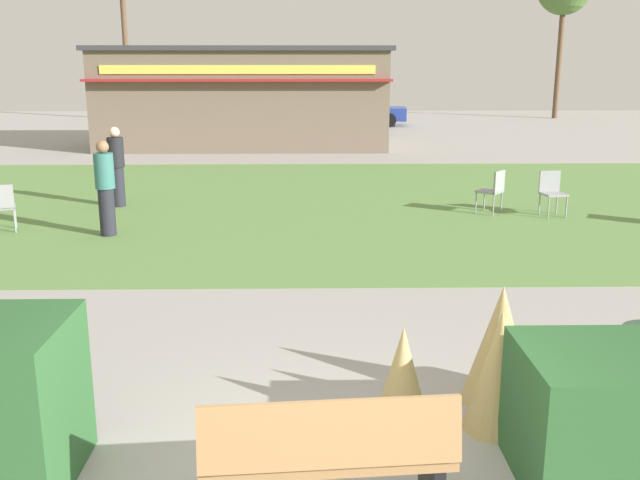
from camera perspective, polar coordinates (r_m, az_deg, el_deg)
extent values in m
cube|color=#5B8442|center=(15.65, -0.48, 2.96)|extent=(36.00, 12.00, 0.01)
cube|color=#9E7547|center=(5.06, 0.56, -16.76)|extent=(1.73, 0.61, 0.06)
cube|color=#9E7547|center=(4.73, 0.87, -15.22)|extent=(1.70, 0.26, 0.44)
cube|color=black|center=(5.29, 8.86, -18.27)|extent=(0.11, 0.44, 0.45)
cube|color=#9E7547|center=(4.99, -9.10, -15.85)|extent=(0.09, 0.44, 0.06)
cube|color=#9E7547|center=(5.14, 9.91, -14.92)|extent=(0.09, 0.44, 0.06)
cone|color=tan|center=(6.74, 14.16, -8.03)|extent=(0.66, 0.66, 1.11)
cone|color=tan|center=(6.25, 14.08, -10.06)|extent=(0.57, 0.57, 1.06)
cone|color=tan|center=(6.14, 6.58, -10.90)|extent=(0.50, 0.50, 0.92)
cube|color=#6B5B4C|center=(26.04, -6.07, 11.06)|extent=(9.92, 4.13, 3.33)
cube|color=#333338|center=(26.00, -6.18, 14.90)|extent=(10.22, 4.43, 0.16)
cube|color=maroon|center=(23.77, -6.58, 12.52)|extent=(10.02, 0.36, 0.08)
cube|color=#D8CC4C|center=(23.93, -6.57, 13.33)|extent=(8.93, 0.04, 0.28)
cube|color=gray|center=(14.20, -23.98, 2.40)|extent=(0.56, 0.56, 0.04)
cube|color=gray|center=(13.97, -24.10, 3.13)|extent=(0.43, 0.18, 0.44)
cylinder|color=gray|center=(14.42, -23.10, 1.74)|extent=(0.03, 0.03, 0.45)
cylinder|color=gray|center=(14.05, -23.15, 1.43)|extent=(0.03, 0.03, 0.45)
cube|color=gray|center=(15.00, 18.11, 3.50)|extent=(0.51, 0.51, 0.04)
cube|color=gray|center=(15.14, 17.82, 4.46)|extent=(0.44, 0.11, 0.44)
cylinder|color=gray|center=(14.79, 17.74, 2.49)|extent=(0.03, 0.03, 0.45)
cylinder|color=gray|center=(14.97, 19.03, 2.53)|extent=(0.03, 0.03, 0.45)
cylinder|color=gray|center=(15.12, 17.08, 2.79)|extent=(0.03, 0.03, 0.45)
cylinder|color=gray|center=(15.30, 18.34, 2.82)|extent=(0.03, 0.03, 0.45)
cube|color=gray|center=(14.96, 13.34, 3.79)|extent=(0.62, 0.62, 0.04)
cube|color=gray|center=(14.84, 14.09, 4.53)|extent=(0.31, 0.37, 0.44)
cylinder|color=gray|center=(15.25, 12.95, 3.14)|extent=(0.03, 0.03, 0.45)
cylinder|color=gray|center=(14.91, 12.32, 2.93)|extent=(0.03, 0.03, 0.45)
cylinder|color=gray|center=(15.09, 14.25, 2.96)|extent=(0.03, 0.03, 0.45)
cylinder|color=gray|center=(14.75, 13.64, 2.74)|extent=(0.03, 0.03, 0.45)
cylinder|color=#23232D|center=(13.24, -16.59, 2.15)|extent=(0.28, 0.28, 0.85)
cylinder|color=#336B66|center=(13.12, -16.82, 5.29)|extent=(0.34, 0.34, 0.62)
sphere|color=#8C6647|center=(13.06, -16.95, 7.11)|extent=(0.22, 0.22, 0.22)
cylinder|color=#23232D|center=(15.84, -15.79, 4.11)|extent=(0.28, 0.28, 0.85)
cylinder|color=black|center=(15.74, -15.97, 6.74)|extent=(0.34, 0.34, 0.62)
sphere|color=beige|center=(15.69, -16.07, 8.26)|extent=(0.22, 0.22, 0.22)
cube|color=black|center=(34.64, -5.80, 9.98)|extent=(4.28, 1.99, 0.60)
cube|color=black|center=(34.63, -6.07, 10.68)|extent=(2.38, 1.69, 0.44)
cylinder|color=black|center=(35.43, -3.49, 9.74)|extent=(0.65, 0.25, 0.64)
cylinder|color=black|center=(33.60, -3.76, 9.50)|extent=(0.65, 0.25, 0.64)
cylinder|color=black|center=(35.75, -7.71, 9.68)|extent=(0.65, 0.25, 0.64)
cylinder|color=black|center=(33.94, -8.20, 9.43)|extent=(0.65, 0.25, 0.64)
cube|color=navy|center=(34.62, 3.31, 10.02)|extent=(4.34, 2.14, 0.60)
cube|color=black|center=(34.59, 3.07, 10.74)|extent=(2.43, 1.77, 0.44)
cylinder|color=black|center=(35.57, 5.45, 9.72)|extent=(0.66, 0.27, 0.64)
cylinder|color=black|center=(33.74, 5.54, 9.48)|extent=(0.66, 0.27, 0.64)
cylinder|color=black|center=(35.59, 1.19, 9.78)|extent=(0.66, 0.27, 0.64)
cylinder|color=black|center=(33.76, 1.05, 9.55)|extent=(0.66, 0.27, 0.64)
cylinder|color=brown|center=(40.72, 18.47, 13.10)|extent=(0.28, 0.28, 5.56)
cylinder|color=brown|center=(39.17, -15.17, 13.90)|extent=(0.28, 0.28, 6.36)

